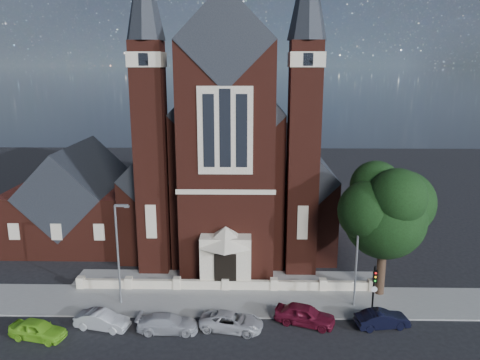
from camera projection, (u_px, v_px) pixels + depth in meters
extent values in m
plane|color=black|center=(230.00, 250.00, 46.86)|extent=(120.00, 120.00, 0.00)
cube|color=gray|center=(224.00, 302.00, 36.66)|extent=(60.00, 5.00, 0.12)
cube|color=gray|center=(227.00, 279.00, 40.54)|extent=(26.00, 3.00, 0.14)
cube|color=#B7A991|center=(225.00, 290.00, 38.60)|extent=(24.00, 0.40, 0.90)
cube|color=#461B12|center=(233.00, 162.00, 54.90)|extent=(10.00, 30.00, 14.00)
cube|color=black|center=(233.00, 102.00, 53.24)|extent=(10.00, 30.20, 10.00)
cube|color=#461B12|center=(169.00, 189.00, 54.79)|extent=(5.00, 26.00, 8.00)
cube|color=#461B12|center=(297.00, 189.00, 54.50)|extent=(5.00, 26.00, 8.00)
cube|color=black|center=(168.00, 155.00, 53.84)|extent=(5.01, 26.20, 5.01)
cube|color=black|center=(298.00, 156.00, 53.55)|extent=(5.01, 26.20, 5.01)
cube|color=#461B12|center=(226.00, 164.00, 39.14)|extent=(8.00, 3.00, 20.00)
cube|color=black|center=(225.00, 40.00, 36.76)|extent=(8.00, 3.20, 8.00)
cube|color=#B7A991|center=(225.00, 131.00, 36.92)|extent=(4.40, 0.15, 7.00)
cube|color=black|center=(225.00, 129.00, 36.80)|extent=(0.90, 0.08, 6.20)
cube|color=#B7A991|center=(226.00, 260.00, 39.05)|extent=(4.20, 2.00, 4.40)
cube|color=black|center=(225.00, 272.00, 38.17)|extent=(1.80, 0.12, 3.20)
cone|color=#B7A991|center=(226.00, 236.00, 38.53)|extent=(4.60, 4.60, 1.60)
cube|color=#461B12|center=(152.00, 161.00, 40.23)|extent=(2.60, 2.60, 20.00)
cube|color=#B7A991|center=(147.00, 60.00, 38.21)|extent=(2.80, 2.80, 1.20)
cube|color=#461B12|center=(303.00, 162.00, 39.98)|extent=(2.60, 2.60, 20.00)
cube|color=#B7A991|center=(306.00, 60.00, 37.96)|extent=(2.80, 2.80, 1.20)
cube|color=#461B12|center=(80.00, 212.00, 49.36)|extent=(12.00, 12.00, 6.00)
cube|color=black|center=(77.00, 184.00, 48.65)|extent=(8.49, 12.20, 8.49)
cylinder|color=black|center=(381.00, 266.00, 37.28)|extent=(0.70, 0.70, 5.00)
sphere|color=black|center=(385.00, 218.00, 36.33)|extent=(6.40, 6.40, 6.40)
sphere|color=black|center=(397.00, 198.00, 34.68)|extent=(4.40, 4.40, 4.40)
cylinder|color=gray|center=(118.00, 256.00, 35.37)|extent=(0.16, 0.16, 8.00)
cube|color=gray|center=(121.00, 206.00, 34.41)|extent=(1.00, 0.15, 0.18)
cube|color=gray|center=(127.00, 207.00, 34.42)|extent=(0.35, 0.22, 0.12)
cylinder|color=gray|center=(357.00, 258.00, 35.03)|extent=(0.16, 0.16, 8.00)
cube|color=gray|center=(367.00, 207.00, 34.07)|extent=(1.00, 0.15, 0.18)
cube|color=gray|center=(372.00, 208.00, 34.08)|extent=(0.35, 0.22, 0.12)
cylinder|color=black|center=(373.00, 292.00, 34.03)|extent=(0.14, 0.14, 4.00)
cube|color=black|center=(375.00, 276.00, 33.58)|extent=(0.28, 0.22, 0.90)
sphere|color=red|center=(376.00, 273.00, 33.38)|extent=(0.14, 0.14, 0.14)
sphere|color=#CC8C0C|center=(376.00, 277.00, 33.45)|extent=(0.14, 0.14, 0.14)
sphere|color=#0C9919|center=(375.00, 281.00, 33.52)|extent=(0.14, 0.14, 0.14)
imported|color=#83D42A|center=(38.00, 330.00, 31.60)|extent=(4.15, 2.41, 1.33)
imported|color=#A0A3A7|center=(102.00, 320.00, 32.82)|extent=(4.04, 2.09, 1.27)
imported|color=#A7A8AF|center=(168.00, 323.00, 32.45)|extent=(4.30, 1.78, 1.24)
imported|color=silver|center=(232.00, 321.00, 32.69)|extent=(4.74, 2.81, 1.24)
imported|color=maroon|center=(305.00, 315.00, 33.36)|extent=(4.62, 3.04, 1.46)
imported|color=black|center=(382.00, 319.00, 32.97)|extent=(3.96, 1.92, 1.25)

